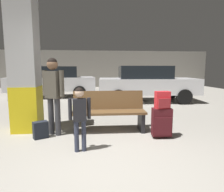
{
  "coord_description": "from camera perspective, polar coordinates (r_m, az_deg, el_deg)",
  "views": [
    {
      "loc": [
        -0.26,
        -2.51,
        1.37
      ],
      "look_at": [
        0.13,
        1.3,
        0.85
      ],
      "focal_mm": 31.37,
      "sensor_mm": 36.0,
      "label": 1
    }
  ],
  "objects": [
    {
      "name": "ground_plane",
      "position": [
        6.67,
        -3.52,
        -4.56
      ],
      "size": [
        18.0,
        18.0,
        0.1
      ],
      "primitive_type": "cube",
      "color": "gray"
    },
    {
      "name": "bench",
      "position": [
        4.37,
        -0.92,
        -4.52
      ],
      "size": [
        1.61,
        0.56,
        0.89
      ],
      "color": "brown",
      "rests_on": "ground_plane"
    },
    {
      "name": "backpack_dark_floor",
      "position": [
        4.23,
        -20.13,
        -9.27
      ],
      "size": [
        0.32,
        0.29,
        0.34
      ],
      "color": "#1E232D",
      "rests_on": "ground_plane"
    },
    {
      "name": "adult",
      "position": [
        4.2,
        -16.75,
        2.22
      ],
      "size": [
        0.48,
        0.33,
        1.6
      ],
      "color": "#38383D",
      "rests_on": "ground_plane"
    },
    {
      "name": "garage_back_wall",
      "position": [
        15.37,
        -4.96,
        7.86
      ],
      "size": [
        18.0,
        0.12,
        2.8
      ],
      "primitive_type": "cube",
      "color": "gray",
      "rests_on": "ground_plane"
    },
    {
      "name": "structural_pillar",
      "position": [
        4.71,
        -24.13,
        8.76
      ],
      "size": [
        0.57,
        0.57,
        3.04
      ],
      "color": "yellow",
      "rests_on": "ground_plane"
    },
    {
      "name": "parked_car_far",
      "position": [
        10.13,
        -16.87,
        4.24
      ],
      "size": [
        4.25,
        2.12,
        1.51
      ],
      "color": "silver",
      "rests_on": "ground_plane"
    },
    {
      "name": "child",
      "position": [
        3.27,
        -9.42,
        -4.78
      ],
      "size": [
        0.36,
        0.21,
        1.08
      ],
      "color": "#33384C",
      "rests_on": "ground_plane"
    },
    {
      "name": "suitcase",
      "position": [
        4.08,
        14.28,
        -7.43
      ],
      "size": [
        0.39,
        0.25,
        0.6
      ],
      "color": "#471419",
      "rests_on": "ground_plane"
    },
    {
      "name": "backpack_bright",
      "position": [
        3.98,
        14.51,
        -1.17
      ],
      "size": [
        0.29,
        0.2,
        0.34
      ],
      "color": "red",
      "rests_on": "suitcase"
    },
    {
      "name": "parked_car_near",
      "position": [
        8.53,
        10.04,
        3.85
      ],
      "size": [
        4.21,
        2.01,
        1.51
      ],
      "color": "silver",
      "rests_on": "ground_plane"
    }
  ]
}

